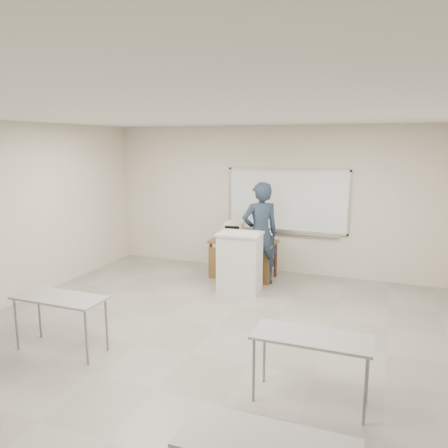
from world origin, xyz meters
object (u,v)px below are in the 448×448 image
at_px(keyboard, 246,231).
at_px(mouse, 268,244).
at_px(instructor_desk, 242,253).
at_px(crt_monitor, 234,230).
at_px(whiteboard, 287,201).
at_px(laptop, 265,238).
at_px(presenter, 260,234).
at_px(podium, 240,262).

bearing_deg(keyboard, mouse, 55.70).
relative_size(instructor_desk, crt_monitor, 3.06).
distance_m(instructor_desk, keyboard, 0.88).
xyz_separation_m(whiteboard, laptop, (-0.30, -0.52, -0.68)).
bearing_deg(presenter, instructor_desk, -58.58).
distance_m(podium, crt_monitor, 1.10).
relative_size(laptop, mouse, 2.70).
relative_size(podium, crt_monitor, 2.54).
bearing_deg(mouse, laptop, 104.63).
distance_m(instructor_desk, crt_monitor, 0.52).
bearing_deg(presenter, podium, 30.16).
height_order(instructor_desk, keyboard, keyboard).
bearing_deg(crt_monitor, whiteboard, 20.77).
relative_size(instructor_desk, mouse, 11.89).
height_order(keyboard, presenter, presenter).
xyz_separation_m(instructor_desk, podium, (0.20, -0.69, 0.02)).
bearing_deg(whiteboard, instructor_desk, -132.00).
relative_size(podium, laptop, 3.65).
xyz_separation_m(mouse, presenter, (-0.13, -0.07, 0.20)).
height_order(instructor_desk, crt_monitor, crt_monitor).
bearing_deg(laptop, presenter, -65.14).
height_order(whiteboard, mouse, whiteboard).
xyz_separation_m(whiteboard, mouse, (-0.15, -0.87, -0.71)).
bearing_deg(mouse, whiteboard, 71.79).
bearing_deg(mouse, instructor_desk, 162.25).
bearing_deg(mouse, presenter, -158.65).
xyz_separation_m(instructor_desk, keyboard, (0.29, -0.61, 0.57)).
xyz_separation_m(whiteboard, keyboard, (-0.41, -1.39, -0.39)).
distance_m(instructor_desk, presenter, 0.64).
height_order(podium, presenter, presenter).
relative_size(crt_monitor, mouse, 3.89).
xyz_separation_m(podium, laptop, (0.20, 0.95, 0.26)).
relative_size(keyboard, presenter, 0.25).
bearing_deg(instructor_desk, keyboard, -64.48).
xyz_separation_m(whiteboard, crt_monitor, (-0.95, -0.54, -0.56)).
bearing_deg(instructor_desk, podium, -73.52).
distance_m(instructor_desk, mouse, 0.61).
bearing_deg(crt_monitor, keyboard, -66.53).
bearing_deg(whiteboard, mouse, -99.81).
xyz_separation_m(crt_monitor, laptop, (0.65, 0.03, -0.12)).
bearing_deg(laptop, podium, -79.66).
height_order(laptop, keyboard, keyboard).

